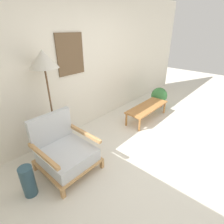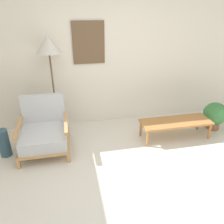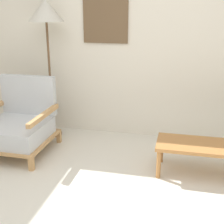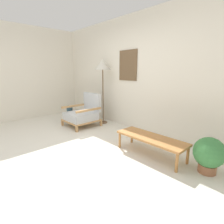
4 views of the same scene
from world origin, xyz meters
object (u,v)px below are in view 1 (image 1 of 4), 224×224
(vase, at_px, (28,181))
(potted_plant, at_px, (159,96))
(armchair, at_px, (65,151))
(coffee_table, at_px, (147,108))
(floor_lamp, at_px, (44,63))

(vase, distance_m, potted_plant, 3.70)
(armchair, distance_m, potted_plant, 3.09)
(coffee_table, bearing_deg, potted_plant, 9.80)
(coffee_table, xyz_separation_m, vase, (-2.83, 0.04, -0.07))
(armchair, height_order, floor_lamp, floor_lamp)
(floor_lamp, xyz_separation_m, vase, (-0.80, -0.59, -1.30))
(floor_lamp, bearing_deg, vase, -143.22)
(floor_lamp, bearing_deg, armchair, -109.24)
(vase, bearing_deg, potted_plant, 1.63)
(vase, bearing_deg, armchair, 5.18)
(floor_lamp, distance_m, vase, 1.63)
(floor_lamp, xyz_separation_m, coffee_table, (2.03, -0.64, -1.23))
(floor_lamp, bearing_deg, potted_plant, -9.56)
(coffee_table, bearing_deg, armchair, 177.42)
(coffee_table, distance_m, potted_plant, 0.88)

